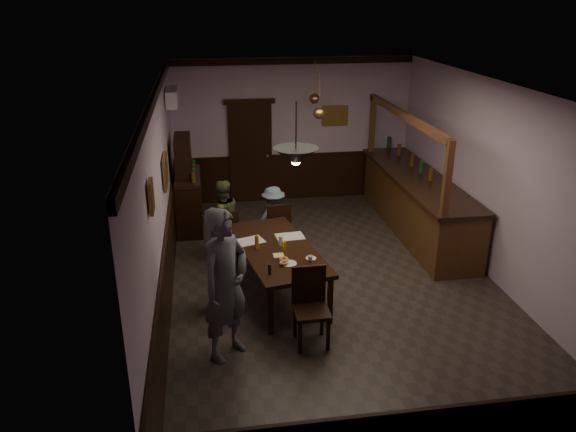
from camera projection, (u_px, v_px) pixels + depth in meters
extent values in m
cube|color=#2D2621|center=(333.00, 285.00, 8.68)|extent=(5.00, 8.00, 0.01)
cube|color=white|center=(340.00, 88.00, 7.57)|extent=(5.00, 8.00, 0.01)
cube|color=#C0A6BE|center=(292.00, 131.00, 11.79)|extent=(5.00, 0.01, 3.00)
cube|color=#C0A6BE|center=(454.00, 358.00, 4.45)|extent=(5.00, 0.01, 3.00)
cube|color=#C0A6BE|center=(161.00, 202.00, 7.77)|extent=(0.01, 8.00, 3.00)
cube|color=#C0A6BE|center=(498.00, 185.00, 8.48)|extent=(0.01, 8.00, 3.00)
cube|color=black|center=(277.00, 249.00, 8.18)|extent=(1.38, 2.35, 0.06)
cube|color=black|center=(271.00, 311.00, 7.29)|extent=(0.07, 0.07, 0.69)
cube|color=black|center=(330.00, 300.00, 7.55)|extent=(0.07, 0.07, 0.69)
cube|color=black|center=(232.00, 248.00, 9.08)|extent=(0.07, 0.07, 0.69)
cube|color=black|center=(282.00, 241.00, 9.34)|extent=(0.07, 0.07, 0.69)
cube|color=black|center=(226.00, 236.00, 9.33)|extent=(0.45, 0.45, 0.05)
cube|color=black|center=(227.00, 226.00, 9.07)|extent=(0.40, 0.09, 0.48)
cube|color=black|center=(234.00, 243.00, 9.60)|extent=(0.04, 0.04, 0.41)
cube|color=black|center=(215.00, 246.00, 9.52)|extent=(0.04, 0.04, 0.41)
cube|color=black|center=(238.00, 251.00, 9.31)|extent=(0.04, 0.04, 0.41)
cube|color=black|center=(218.00, 254.00, 9.23)|extent=(0.04, 0.04, 0.41)
cube|color=black|center=(277.00, 229.00, 9.60)|extent=(0.44, 0.44, 0.05)
cube|color=black|center=(279.00, 218.00, 9.34)|extent=(0.41, 0.07, 0.49)
cube|color=black|center=(284.00, 236.00, 9.87)|extent=(0.04, 0.04, 0.42)
cube|color=black|center=(266.00, 238.00, 9.80)|extent=(0.04, 0.04, 0.42)
cube|color=black|center=(289.00, 244.00, 9.57)|extent=(0.04, 0.04, 0.42)
cube|color=black|center=(270.00, 246.00, 9.50)|extent=(0.04, 0.04, 0.42)
cube|color=black|center=(311.00, 312.00, 7.04)|extent=(0.45, 0.45, 0.05)
cube|color=black|center=(309.00, 284.00, 7.12)|extent=(0.44, 0.05, 0.52)
cube|color=black|center=(300.00, 338.00, 6.94)|extent=(0.04, 0.04, 0.45)
cube|color=black|center=(328.00, 335.00, 7.00)|extent=(0.04, 0.04, 0.45)
cube|color=black|center=(295.00, 322.00, 7.27)|extent=(0.04, 0.04, 0.45)
cube|color=black|center=(322.00, 320.00, 7.32)|extent=(0.04, 0.04, 0.45)
cube|color=black|center=(224.00, 283.00, 7.85)|extent=(0.39, 0.39, 0.05)
cube|color=black|center=(210.00, 268.00, 7.74)|extent=(0.04, 0.39, 0.46)
cube|color=black|center=(236.00, 301.00, 7.81)|extent=(0.04, 0.04, 0.40)
cube|color=black|center=(235.00, 290.00, 8.10)|extent=(0.04, 0.04, 0.40)
cube|color=black|center=(213.00, 303.00, 7.77)|extent=(0.04, 0.04, 0.40)
cube|color=black|center=(213.00, 292.00, 8.06)|extent=(0.04, 0.04, 0.40)
imported|color=slate|center=(225.00, 285.00, 6.67)|extent=(0.83, 0.82, 1.94)
imported|color=#515533|center=(222.00, 219.00, 9.42)|extent=(0.78, 0.69, 1.34)
imported|color=slate|center=(273.00, 218.00, 9.73)|extent=(0.82, 0.63, 1.13)
cube|color=silver|center=(250.00, 241.00, 8.36)|extent=(0.49, 0.42, 0.01)
cube|color=silver|center=(290.00, 236.00, 8.52)|extent=(0.44, 0.33, 0.01)
cube|color=#EBD356|center=(279.00, 255.00, 7.92)|extent=(0.17, 0.17, 0.00)
cylinder|color=white|center=(311.00, 258.00, 7.82)|extent=(0.15, 0.15, 0.01)
imported|color=white|center=(310.00, 258.00, 7.72)|extent=(0.09, 0.09, 0.07)
cylinder|color=white|center=(289.00, 264.00, 7.66)|extent=(0.22, 0.22, 0.01)
torus|color=#C68C47|center=(284.00, 263.00, 7.62)|extent=(0.13, 0.13, 0.04)
torus|color=#C68C47|center=(284.00, 259.00, 7.73)|extent=(0.13, 0.13, 0.04)
cylinder|color=yellow|center=(284.00, 245.00, 8.08)|extent=(0.07, 0.07, 0.12)
cylinder|color=#BF721E|center=(257.00, 242.00, 8.10)|extent=(0.06, 0.06, 0.20)
cylinder|color=silver|center=(281.00, 241.00, 8.19)|extent=(0.06, 0.06, 0.15)
cylinder|color=black|center=(270.00, 269.00, 7.37)|extent=(0.04, 0.04, 0.14)
cube|color=black|center=(189.00, 203.00, 10.64)|extent=(0.48, 1.34, 0.96)
cube|color=black|center=(187.00, 177.00, 10.45)|extent=(0.46, 1.30, 0.08)
cube|color=black|center=(183.00, 157.00, 10.30)|extent=(0.29, 0.86, 0.77)
cube|color=#472A13|center=(417.00, 205.00, 10.45)|extent=(0.85, 3.95, 1.03)
cube|color=black|center=(418.00, 178.00, 10.25)|extent=(0.94, 4.04, 0.06)
cube|color=#472A13|center=(404.00, 115.00, 9.77)|extent=(0.10, 3.85, 0.12)
cube|color=#472A13|center=(445.00, 179.00, 8.26)|extent=(0.10, 0.10, 1.22)
cube|color=#472A13|center=(371.00, 124.00, 11.71)|extent=(0.10, 0.10, 1.22)
cube|color=black|center=(251.00, 154.00, 11.79)|extent=(0.90, 0.06, 2.10)
cube|color=white|center=(172.00, 97.00, 10.09)|extent=(0.20, 0.85, 0.30)
cube|color=olive|center=(151.00, 196.00, 6.06)|extent=(0.04, 0.28, 0.36)
cube|color=olive|center=(165.00, 171.00, 8.43)|extent=(0.04, 0.62, 0.48)
cube|color=olive|center=(335.00, 115.00, 11.77)|extent=(0.55, 0.04, 0.42)
cylinder|color=black|center=(296.00, 130.00, 6.76)|extent=(0.02, 0.02, 0.67)
cone|color=black|center=(296.00, 157.00, 6.88)|extent=(0.56, 0.56, 0.22)
sphere|color=#FFD88C|center=(296.00, 161.00, 6.90)|extent=(0.12, 0.12, 0.12)
cylinder|color=#BF8C3F|center=(319.00, 92.00, 9.38)|extent=(0.02, 0.02, 0.70)
cone|color=#BF8C3F|center=(319.00, 113.00, 9.51)|extent=(0.20, 0.20, 0.22)
sphere|color=#FFD88C|center=(319.00, 116.00, 9.53)|extent=(0.12, 0.12, 0.12)
cylinder|color=#BF8C3F|center=(315.00, 80.00, 10.67)|extent=(0.02, 0.02, 0.70)
cone|color=#BF8C3F|center=(315.00, 99.00, 10.80)|extent=(0.20, 0.20, 0.22)
sphere|color=#FFD88C|center=(315.00, 101.00, 10.82)|extent=(0.12, 0.12, 0.12)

